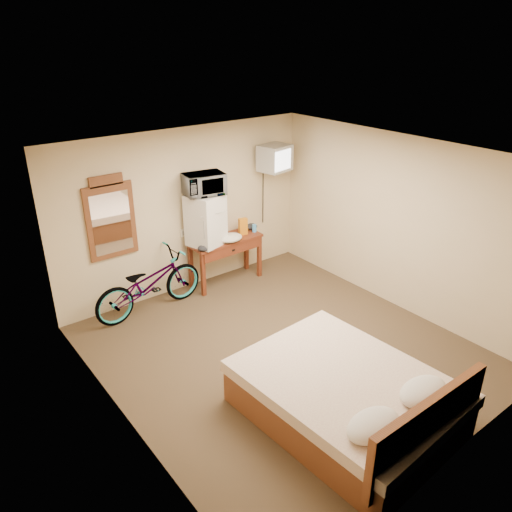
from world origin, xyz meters
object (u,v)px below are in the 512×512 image
at_px(desk, 227,247).
at_px(bicycle, 149,284).
at_px(wall_mirror, 111,218).
at_px(microwave, 204,184).
at_px(blue_cup, 254,228).
at_px(mini_fridge, 206,220).
at_px(bed, 350,398).
at_px(crt_television, 275,158).

relative_size(desk, bicycle, 0.71).
relative_size(wall_mirror, bicycle, 0.70).
height_order(desk, bicycle, bicycle).
xyz_separation_m(microwave, wall_mirror, (-1.37, 0.23, -0.29)).
bearing_deg(blue_cup, desk, 178.69).
bearing_deg(microwave, mini_fridge, -113.42).
bearing_deg(bed, blue_cup, 68.20).
distance_m(blue_cup, wall_mirror, 2.35).
bearing_deg(crt_television, desk, -178.98).
relative_size(desk, crt_television, 1.94).
bearing_deg(desk, crt_television, 1.02).
relative_size(blue_cup, bicycle, 0.07).
bearing_deg(microwave, wall_mirror, -179.10).
distance_m(wall_mirror, bicycle, 1.07).
relative_size(wall_mirror, bed, 0.53).
bearing_deg(microwave, desk, 3.21).
distance_m(crt_television, bicycle, 2.78).
xyz_separation_m(desk, crt_television, (0.97, 0.02, 1.28)).
relative_size(mini_fridge, wall_mirror, 0.67).
relative_size(blue_cup, wall_mirror, 0.11).
xyz_separation_m(blue_cup, bed, (-1.34, -3.36, -0.52)).
bearing_deg(crt_television, blue_cup, -176.07).
xyz_separation_m(desk, bed, (-0.80, -3.37, -0.32)).
bearing_deg(bed, bicycle, 100.20).
bearing_deg(microwave, blue_cup, 6.74).
height_order(mini_fridge, crt_television, crt_television).
bearing_deg(bicycle, desk, -91.14).
relative_size(desk, blue_cup, 9.58).
relative_size(microwave, bed, 0.26).
height_order(blue_cup, bed, bed).
relative_size(crt_television, wall_mirror, 0.52).
height_order(mini_fridge, bicycle, mini_fridge).
relative_size(desk, mini_fridge, 1.52).
distance_m(desk, bicycle, 1.41).
bearing_deg(crt_television, microwave, 178.92).
bearing_deg(bed, desk, 76.62).
relative_size(mini_fridge, bed, 0.35).
xyz_separation_m(microwave, bed, (-0.46, -3.42, -1.40)).
xyz_separation_m(wall_mirror, bed, (0.91, -3.64, -1.12)).
distance_m(blue_cup, bicycle, 1.98).
relative_size(blue_cup, bed, 0.06).
distance_m(microwave, crt_television, 1.33).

